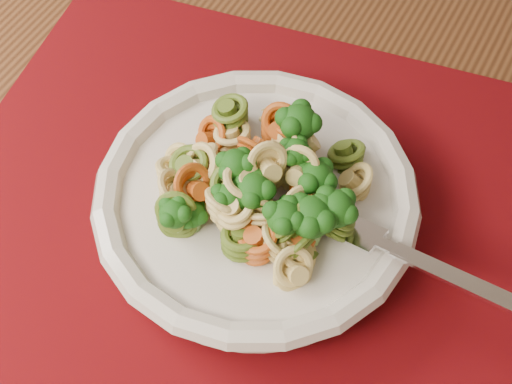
% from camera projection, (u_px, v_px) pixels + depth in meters
% --- Properties ---
extents(dining_table, '(1.52, 1.00, 0.78)m').
position_uv_depth(dining_table, '(315.00, 140.00, 0.70)').
color(dining_table, '#593219').
rests_on(dining_table, ground).
extents(placemat, '(0.55, 0.45, 0.00)m').
position_uv_depth(placemat, '(274.00, 222.00, 0.53)').
color(placemat, '#590603').
rests_on(placemat, dining_table).
extents(pasta_bowl, '(0.23, 0.23, 0.04)m').
position_uv_depth(pasta_bowl, '(256.00, 201.00, 0.50)').
color(pasta_bowl, beige).
rests_on(pasta_bowl, placemat).
extents(pasta_broccoli_heap, '(0.20, 0.20, 0.06)m').
position_uv_depth(pasta_broccoli_heap, '(256.00, 187.00, 0.49)').
color(pasta_broccoli_heap, '#DBC36C').
rests_on(pasta_broccoli_heap, pasta_bowl).
extents(fork, '(0.18, 0.07, 0.08)m').
position_uv_depth(fork, '(363.00, 235.00, 0.47)').
color(fork, silver).
rests_on(fork, pasta_bowl).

